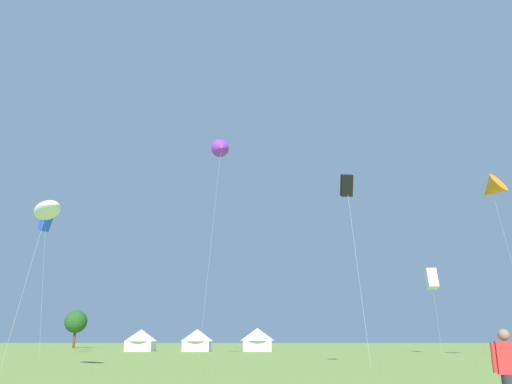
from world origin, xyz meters
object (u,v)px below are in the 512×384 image
Objects in this scene: kite_white_parafoil at (47,210)px; festival_tent_left at (197,339)px; kite_black_box at (347,186)px; kite_purple_delta at (221,148)px; kite_white_box at (432,279)px; festival_tent_right at (257,338)px; kite_blue_box at (46,222)px; person_spectator at (509,377)px; tree_distant_right at (76,322)px; festival_tent_center at (141,339)px; kite_orange_delta at (491,189)px.

kite_white_parafoil reaches higher than festival_tent_left.
kite_purple_delta is at bearing 120.63° from kite_black_box.
kite_white_box reaches higher than festival_tent_right.
kite_blue_box is 35.70m from kite_black_box.
kite_white_box is at bearing -17.37° from festival_tent_left.
tree_distant_right reaches higher than person_spectator.
kite_white_box reaches higher than festival_tent_center.
kite_purple_delta is 23.48m from kite_white_parafoil.
kite_white_box is 51.46m from person_spectator.
festival_tent_center reaches higher than person_spectator.
kite_blue_box is 0.71× the size of kite_purple_delta.
kite_white_parafoil is at bearing -66.14° from kite_blue_box.
kite_white_box is at bearing 73.17° from person_spectator.
kite_white_box is at bearing 28.80° from kite_purple_delta.
kite_white_box is 44.77m from kite_white_parafoil.
kite_black_box is at bearing 11.56° from kite_white_parafoil.
tree_distant_right is at bearing 114.93° from person_spectator.
kite_orange_delta reaches higher than festival_tent_center.
kite_white_box is at bearing -23.42° from festival_tent_right.
kite_white_parafoil is (-31.24, -32.07, 0.16)m from kite_white_box.
festival_tent_right is (15.00, 0.00, 0.09)m from festival_tent_center.
kite_blue_box is 2.28× the size of tree_distant_right.
kite_white_parafoil is 66.42m from tree_distant_right.
kite_white_parafoil is at bearing -134.25° from kite_white_box.
kite_black_box reaches higher than kite_white_box.
festival_tent_right is (-6.01, 37.29, -9.14)m from kite_black_box.
kite_orange_delta is 70.52m from tree_distant_right.
kite_blue_box is 1.63× the size of kite_white_parafoil.
festival_tent_center is at bearing 95.45° from kite_white_parafoil.
festival_tent_right is (-20.13, 8.72, -6.58)m from kite_white_box.
festival_tent_right is (-5.39, 57.48, 0.75)m from person_spectator.
festival_tent_right is at bearing 74.77° from kite_white_parafoil.
kite_black_box is at bearing -80.84° from festival_tent_right.
kite_white_box is 29.97m from festival_tent_left.
festival_tent_center is (7.24, 15.62, -11.89)m from kite_blue_box.
kite_black_box is at bearing 88.23° from person_spectator.
tree_distant_right is (-53.70, 44.48, -10.55)m from kite_orange_delta.
kite_white_parafoil is 5.12× the size of person_spectator.
kite_white_parafoil is 41.49m from festival_tent_left.
kite_white_parafoil reaches higher than festival_tent_right.
kite_purple_delta reaches higher than festival_tent_left.
kite_purple_delta reaches higher than kite_white_parafoil.
kite_blue_box is (-42.37, -6.90, 5.23)m from kite_white_box.
person_spectator is (16.50, -16.69, -7.48)m from kite_white_parafoil.
kite_purple_delta is at bearing -57.07° from tree_distant_right.
kite_blue_box is 27.98m from kite_white_parafoil.
festival_tent_left is 0.95× the size of festival_tent_right.
kite_blue_box is 8.34× the size of person_spectator.
kite_orange_delta reaches higher than festival_tent_left.
festival_tent_center is 15.00m from festival_tent_right.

